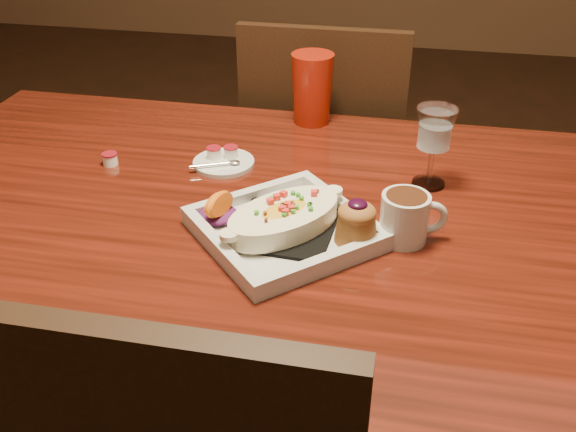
% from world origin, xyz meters
% --- Properties ---
extents(table, '(1.50, 0.90, 0.75)m').
position_xyz_m(table, '(0.00, 0.00, 0.65)').
color(table, maroon).
rests_on(table, floor).
extents(chair_far, '(0.42, 0.42, 0.93)m').
position_xyz_m(chair_far, '(-0.00, 0.63, 0.51)').
color(chair_far, black).
rests_on(chair_far, floor).
extents(plate, '(0.35, 0.35, 0.08)m').
position_xyz_m(plate, '(0.04, -0.07, 0.78)').
color(plate, silver).
rests_on(plate, table).
extents(coffee_mug, '(0.11, 0.08, 0.08)m').
position_xyz_m(coffee_mug, '(0.22, -0.04, 0.79)').
color(coffee_mug, silver).
rests_on(coffee_mug, table).
extents(goblet, '(0.07, 0.07, 0.15)m').
position_xyz_m(goblet, '(0.25, 0.16, 0.85)').
color(goblet, silver).
rests_on(goblet, table).
extents(saucer, '(0.12, 0.12, 0.08)m').
position_xyz_m(saucer, '(-0.14, 0.16, 0.76)').
color(saucer, silver).
rests_on(saucer, table).
extents(creamer_loose, '(0.03, 0.03, 0.02)m').
position_xyz_m(creamer_loose, '(-0.36, 0.12, 0.76)').
color(creamer_loose, white).
rests_on(creamer_loose, table).
extents(red_tumbler, '(0.09, 0.09, 0.15)m').
position_xyz_m(red_tumbler, '(-0.01, 0.40, 0.83)').
color(red_tumbler, '#9D1A0B').
rests_on(red_tumbler, table).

